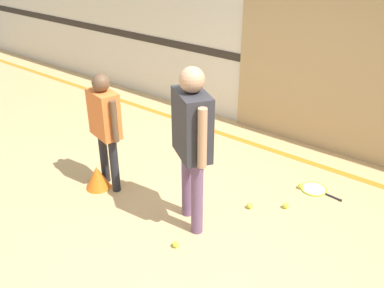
{
  "coord_description": "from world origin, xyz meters",
  "views": [
    {
      "loc": [
        2.25,
        -2.86,
        2.86
      ],
      "look_at": [
        0.04,
        0.01,
        0.94
      ],
      "focal_mm": 40.0,
      "sensor_mm": 36.0,
      "label": 1
    }
  ],
  "objects": [
    {
      "name": "tennis_ball_stray_left",
      "position": [
        0.4,
        0.59,
        0.03
      ],
      "size": [
        0.07,
        0.07,
        0.07
      ],
      "primitive_type": "sphere",
      "color": "#CCE038",
      "rests_on": "ground_plane"
    },
    {
      "name": "person_instructor",
      "position": [
        0.04,
        0.01,
        1.05
      ],
      "size": [
        0.55,
        0.48,
        1.7
      ],
      "rotation": [
        0.0,
        0.0,
        -0.58
      ],
      "color": "#6B4C70",
      "rests_on": "ground_plane"
    },
    {
      "name": "wall_panel",
      "position": [
        0.6,
        2.43,
        1.12
      ],
      "size": [
        3.04,
        0.05,
        2.24
      ],
      "color": "tan",
      "rests_on": "ground_plane"
    },
    {
      "name": "ground_plane",
      "position": [
        0.0,
        0.0,
        0.0
      ],
      "size": [
        16.0,
        16.0,
        0.0
      ],
      "primitive_type": "plane",
      "color": "tan"
    },
    {
      "name": "tennis_ball_by_spare_racket",
      "position": [
        0.68,
        1.3,
        0.03
      ],
      "size": [
        0.07,
        0.07,
        0.07
      ],
      "primitive_type": "sphere",
      "color": "#CCE038",
      "rests_on": "ground_plane"
    },
    {
      "name": "wall_back",
      "position": [
        0.0,
        2.49,
        1.6
      ],
      "size": [
        16.0,
        0.07,
        3.2
      ],
      "color": "silver",
      "rests_on": "ground_plane"
    },
    {
      "name": "racket_spare_on_floor",
      "position": [
        0.83,
        1.37,
        0.01
      ],
      "size": [
        0.52,
        0.34,
        0.03
      ],
      "rotation": [
        0.0,
        0.0,
        6.18
      ],
      "color": "#C6D838",
      "rests_on": "ground_plane"
    },
    {
      "name": "tennis_ball_near_instructor",
      "position": [
        0.15,
        -0.4,
        0.03
      ],
      "size": [
        0.07,
        0.07,
        0.07
      ],
      "primitive_type": "sphere",
      "color": "#CCE038",
      "rests_on": "ground_plane"
    },
    {
      "name": "person_student_left",
      "position": [
        -1.16,
        -0.03,
        0.87
      ],
      "size": [
        0.52,
        0.31,
        1.4
      ],
      "rotation": [
        0.0,
        0.0,
        -0.25
      ],
      "color": "#232328",
      "rests_on": "ground_plane"
    },
    {
      "name": "tennis_ball_stray_right",
      "position": [
        0.71,
        0.83,
        0.03
      ],
      "size": [
        0.07,
        0.07,
        0.07
      ],
      "primitive_type": "sphere",
      "color": "#CCE038",
      "rests_on": "ground_plane"
    },
    {
      "name": "floor_stripe",
      "position": [
        0.0,
        1.93,
        0.0
      ],
      "size": [
        14.4,
        0.1,
        0.01
      ],
      "color": "orange",
      "rests_on": "ground_plane"
    },
    {
      "name": "training_cone",
      "position": [
        -1.25,
        -0.16,
        0.14
      ],
      "size": [
        0.29,
        0.29,
        0.28
      ],
      "color": "orange",
      "rests_on": "ground_plane"
    }
  ]
}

